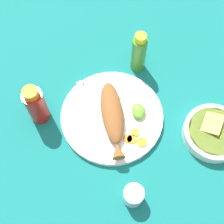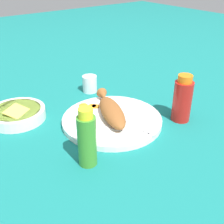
{
  "view_description": "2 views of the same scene",
  "coord_description": "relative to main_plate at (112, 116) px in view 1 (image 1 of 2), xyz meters",
  "views": [
    {
      "loc": [
        -0.35,
        0.21,
        0.87
      ],
      "look_at": [
        0.0,
        0.0,
        0.04
      ],
      "focal_mm": 50.0,
      "sensor_mm": 36.0,
      "label": 1
    },
    {
      "loc": [
        0.6,
        -0.46,
        0.46
      ],
      "look_at": [
        0.0,
        0.0,
        0.04
      ],
      "focal_mm": 45.0,
      "sensor_mm": 36.0,
      "label": 2
    }
  ],
  "objects": [
    {
      "name": "fried_fish",
      "position": [
        -0.01,
        0.0,
        0.03
      ],
      "size": [
        0.25,
        0.14,
        0.04
      ],
      "rotation": [
        0.0,
        0.0,
        -0.4
      ],
      "color": "brown",
      "rests_on": "main_plate"
    },
    {
      "name": "salt_cup",
      "position": [
        -0.24,
        0.08,
        0.02
      ],
      "size": [
        0.06,
        0.06,
        0.06
      ],
      "color": "silver",
      "rests_on": "ground_plane"
    },
    {
      "name": "carrot_slice_mid",
      "position": [
        -0.08,
        -0.03,
        0.01
      ],
      "size": [
        0.03,
        0.03,
        0.0
      ],
      "primitive_type": "cylinder",
      "color": "orange",
      "rests_on": "main_plate"
    },
    {
      "name": "guacamole_bowl",
      "position": [
        -0.2,
        -0.23,
        0.01
      ],
      "size": [
        0.18,
        0.18,
        0.05
      ],
      "color": "white",
      "rests_on": "ground_plane"
    },
    {
      "name": "fork_far",
      "position": [
        0.08,
        -0.02,
        0.01
      ],
      "size": [
        0.16,
        0.12,
        0.0
      ],
      "rotation": [
        0.0,
        0.0,
        6.9
      ],
      "color": "silver",
      "rests_on": "main_plate"
    },
    {
      "name": "carrot_slice_near",
      "position": [
        -0.09,
        0.0,
        0.01
      ],
      "size": [
        0.03,
        0.03,
        0.0
      ],
      "primitive_type": "cylinder",
      "color": "orange",
      "rests_on": "main_plate"
    },
    {
      "name": "hot_sauce_bottle_green",
      "position": [
        0.12,
        -0.17,
        0.06
      ],
      "size": [
        0.05,
        0.05,
        0.16
      ],
      "color": "#3D8428",
      "rests_on": "ground_plane"
    },
    {
      "name": "main_plate",
      "position": [
        0.0,
        0.0,
        0.0
      ],
      "size": [
        0.31,
        0.31,
        0.02
      ],
      "primitive_type": "cylinder",
      "color": "white",
      "rests_on": "ground_plane"
    },
    {
      "name": "carrot_slice_extra",
      "position": [
        -0.12,
        -0.03,
        0.01
      ],
      "size": [
        0.03,
        0.03,
        0.0
      ],
      "primitive_type": "cylinder",
      "color": "orange",
      "rests_on": "main_plate"
    },
    {
      "name": "carrot_slice_far",
      "position": [
        -0.1,
        -0.01,
        0.01
      ],
      "size": [
        0.03,
        0.03,
        0.0
      ],
      "primitive_type": "cylinder",
      "color": "orange",
      "rests_on": "main_plate"
    },
    {
      "name": "lime_wedge_side",
      "position": [
        -0.03,
        -0.07,
        0.02
      ],
      "size": [
        0.05,
        0.04,
        0.03
      ],
      "primitive_type": "ellipsoid",
      "color": "#6BB233",
      "rests_on": "main_plate"
    },
    {
      "name": "lime_wedge_main",
      "position": [
        -0.04,
        -0.07,
        0.02
      ],
      "size": [
        0.04,
        0.03,
        0.02
      ],
      "primitive_type": "ellipsoid",
      "color": "#6BB233",
      "rests_on": "main_plate"
    },
    {
      "name": "hot_sauce_bottle_red",
      "position": [
        0.12,
        0.19,
        0.06
      ],
      "size": [
        0.06,
        0.06,
        0.15
      ],
      "color": "#B21914",
      "rests_on": "ground_plane"
    },
    {
      "name": "fork_near",
      "position": [
        0.08,
        0.02,
        0.01
      ],
      "size": [
        0.19,
        0.03,
        0.0
      ],
      "rotation": [
        0.0,
        0.0,
        6.38
      ],
      "color": "silver",
      "rests_on": "main_plate"
    },
    {
      "name": "ground_plane",
      "position": [
        0.0,
        0.0,
        -0.01
      ],
      "size": [
        4.0,
        4.0,
        0.0
      ],
      "primitive_type": "plane",
      "color": "#146B66"
    }
  ]
}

